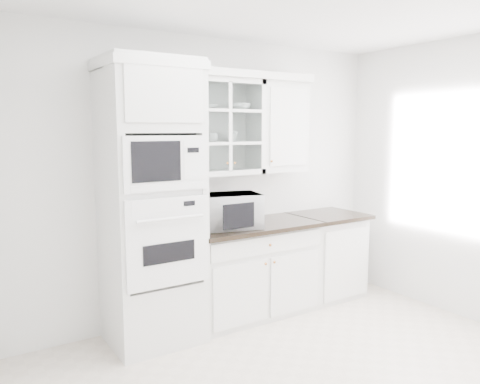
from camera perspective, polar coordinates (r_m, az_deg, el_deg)
room_shell at (r=3.49m, az=6.94°, el=6.79°), size 4.00×3.50×2.70m
oven_column at (r=4.01m, az=-10.72°, el=-1.50°), size 0.76×0.68×2.40m
base_cabinet_run at (r=4.68m, az=1.30°, el=-9.33°), size 1.32×0.67×0.92m
extra_base_cabinet at (r=5.28m, az=10.41°, el=-7.47°), size 0.72×0.67×0.92m
upper_cabinet_glass at (r=4.46m, az=-2.33°, el=7.92°), size 0.80×0.33×0.90m
upper_cabinet_solid at (r=4.83m, az=4.65°, el=7.88°), size 0.55×0.33×0.90m
crown_molding at (r=4.41m, az=-3.41°, el=14.23°), size 2.14×0.38×0.07m
countertop_microwave at (r=4.35m, az=-1.33°, el=-2.27°), size 0.64×0.57×0.32m
bowl_a at (r=4.38m, az=-4.16°, el=10.33°), size 0.22×0.22×0.05m
bowl_b at (r=4.55m, az=0.01°, el=10.34°), size 0.26×0.26×0.07m
cup_a at (r=4.40m, az=-3.46°, el=6.63°), size 0.11×0.11×0.08m
cup_b at (r=4.52m, az=-0.97°, el=6.77°), size 0.13×0.13×0.10m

